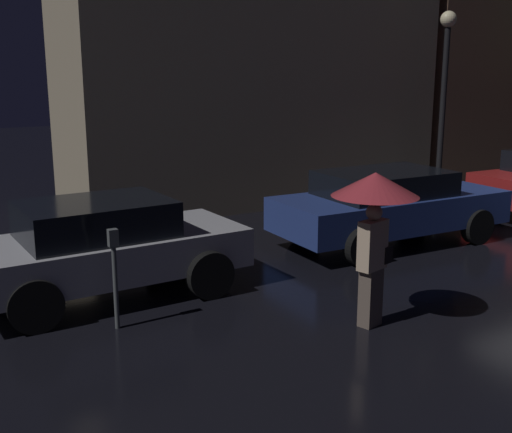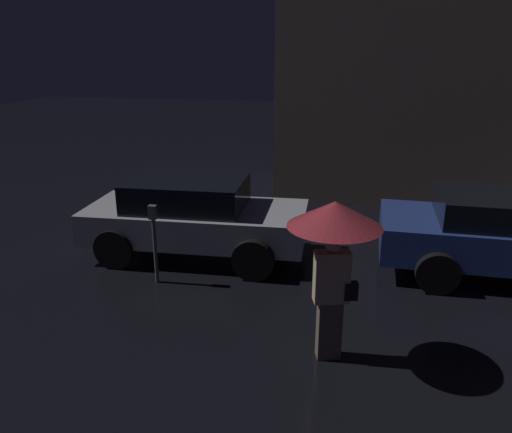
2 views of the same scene
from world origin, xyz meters
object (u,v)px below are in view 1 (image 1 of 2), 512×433
(parked_car_silver, at_px, (105,246))
(parked_car_blue, at_px, (389,205))
(pedestrian_with_umbrella, at_px, (375,203))
(street_lamp_near, at_px, (445,78))
(parking_meter, at_px, (115,268))

(parked_car_silver, distance_m, parked_car_blue, 5.49)
(parked_car_silver, relative_size, parked_car_blue, 0.88)
(pedestrian_with_umbrella, bearing_deg, street_lamp_near, 23.70)
(parking_meter, bearing_deg, pedestrian_with_umbrella, -28.34)
(parked_car_blue, bearing_deg, parked_car_silver, -176.87)
(parked_car_blue, distance_m, street_lamp_near, 4.94)
(parked_car_blue, bearing_deg, pedestrian_with_umbrella, -133.00)
(parked_car_blue, height_order, street_lamp_near, street_lamp_near)
(parked_car_blue, distance_m, parking_meter, 5.91)
(parking_meter, bearing_deg, parked_car_blue, 13.60)
(parked_car_blue, relative_size, parking_meter, 3.45)
(street_lamp_near, bearing_deg, parked_car_silver, -164.71)
(parked_car_silver, xyz_separation_m, pedestrian_with_umbrella, (2.60, -2.78, 0.87))
(parked_car_silver, relative_size, pedestrian_with_umbrella, 1.99)
(pedestrian_with_umbrella, relative_size, parking_meter, 1.53)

